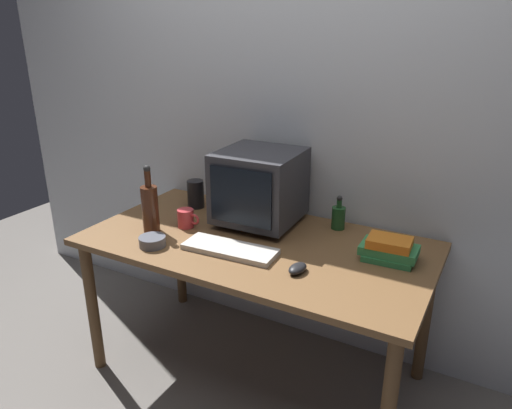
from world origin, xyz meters
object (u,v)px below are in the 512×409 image
object	(u,v)px
mug	(186,218)
metal_canister	(196,194)
bottle_short	(338,217)
book_stack	(389,250)
cd_spindle	(152,241)
bottle_tall	(150,207)
crt_monitor	(259,187)
computer_mouse	(298,268)
keyboard	(230,249)

from	to	relation	value
mug	metal_canister	xyz separation A→B (m)	(-0.12, 0.25, 0.03)
bottle_short	book_stack	xyz separation A→B (m)	(0.30, -0.21, -0.01)
bottle_short	cd_spindle	distance (m)	0.89
bottle_short	metal_canister	world-z (taller)	bottle_short
bottle_tall	metal_canister	xyz separation A→B (m)	(-0.00, 0.37, -0.05)
mug	bottle_short	bearing A→B (deg)	27.38
crt_monitor	book_stack	xyz separation A→B (m)	(0.67, -0.09, -0.14)
crt_monitor	book_stack	size ratio (longest dim) A/B	1.68
mug	cd_spindle	xyz separation A→B (m)	(-0.00, -0.25, -0.02)
crt_monitor	mug	bearing A→B (deg)	-143.46
mug	cd_spindle	distance (m)	0.25
computer_mouse	metal_canister	xyz separation A→B (m)	(-0.79, 0.40, 0.06)
mug	computer_mouse	bearing A→B (deg)	-13.33
mug	cd_spindle	bearing A→B (deg)	-91.05
computer_mouse	bottle_short	xyz separation A→B (m)	(-0.01, 0.50, 0.04)
crt_monitor	cd_spindle	size ratio (longest dim) A/B	3.34
computer_mouse	metal_canister	bearing A→B (deg)	160.03
cd_spindle	metal_canister	world-z (taller)	metal_canister
keyboard	computer_mouse	size ratio (longest dim) A/B	4.20
cd_spindle	mug	bearing A→B (deg)	88.95
bottle_tall	metal_canister	size ratio (longest dim) A/B	2.20
mug	crt_monitor	bearing A→B (deg)	36.54
cd_spindle	bottle_short	bearing A→B (deg)	41.64
computer_mouse	cd_spindle	size ratio (longest dim) A/B	0.83
keyboard	bottle_short	size ratio (longest dim) A/B	2.48
computer_mouse	book_stack	distance (m)	0.41
keyboard	metal_canister	distance (m)	0.59
keyboard	book_stack	xyz separation A→B (m)	(0.63, 0.26, 0.04)
keyboard	bottle_tall	distance (m)	0.46
keyboard	mug	bearing A→B (deg)	155.27
keyboard	cd_spindle	world-z (taller)	cd_spindle
book_stack	mug	xyz separation A→B (m)	(-0.96, -0.13, -0.00)
keyboard	bottle_tall	size ratio (longest dim) A/B	1.28
bottle_tall	book_stack	xyz separation A→B (m)	(1.08, 0.25, -0.08)
bottle_tall	metal_canister	distance (m)	0.37
bottle_tall	bottle_short	bearing A→B (deg)	30.74
crt_monitor	book_stack	distance (m)	0.69
keyboard	cd_spindle	size ratio (longest dim) A/B	3.50
bottle_short	keyboard	bearing A→B (deg)	-124.80
keyboard	bottle_tall	xyz separation A→B (m)	(-0.45, 0.01, 0.11)
crt_monitor	keyboard	size ratio (longest dim) A/B	0.95
crt_monitor	mug	size ratio (longest dim) A/B	3.34
keyboard	book_stack	size ratio (longest dim) A/B	1.76
crt_monitor	computer_mouse	bearing A→B (deg)	-44.76
bottle_tall	book_stack	world-z (taller)	bottle_tall
crt_monitor	mug	world-z (taller)	crt_monitor
book_stack	metal_canister	bearing A→B (deg)	173.71
bottle_short	cd_spindle	size ratio (longest dim) A/B	1.41
book_stack	metal_canister	world-z (taller)	metal_canister
book_stack	cd_spindle	xyz separation A→B (m)	(-0.96, -0.38, -0.03)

